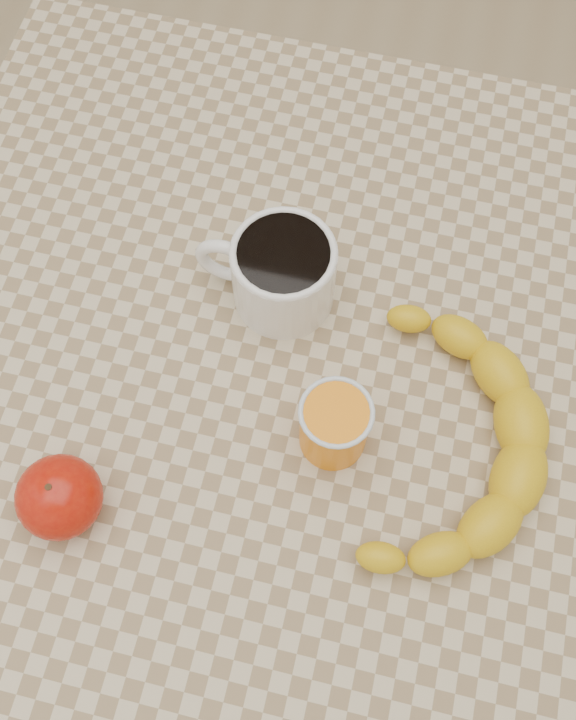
% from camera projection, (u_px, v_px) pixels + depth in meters
% --- Properties ---
extents(ground, '(3.00, 3.00, 0.00)m').
position_uv_depth(ground, '(288.00, 529.00, 1.44)').
color(ground, tan).
rests_on(ground, ground).
extents(table, '(0.80, 0.80, 0.75)m').
position_uv_depth(table, '(288.00, 400.00, 0.83)').
color(table, '#C6B18C').
rests_on(table, ground).
extents(coffee_mug, '(0.14, 0.10, 0.08)m').
position_uv_depth(coffee_mug, '(281.00, 272.00, 0.74)').
color(coffee_mug, white).
rests_on(coffee_mug, table).
extents(orange_juice_glass, '(0.06, 0.06, 0.07)m').
position_uv_depth(orange_juice_glass, '(334.00, 425.00, 0.69)').
color(orange_juice_glass, orange).
rests_on(orange_juice_glass, table).
extents(apple, '(0.09, 0.09, 0.07)m').
position_uv_depth(apple, '(59.00, 497.00, 0.67)').
color(apple, '#9E0C05').
rests_on(apple, table).
extents(banana, '(0.27, 0.34, 0.05)m').
position_uv_depth(banana, '(448.00, 445.00, 0.70)').
color(banana, yellow).
rests_on(banana, table).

